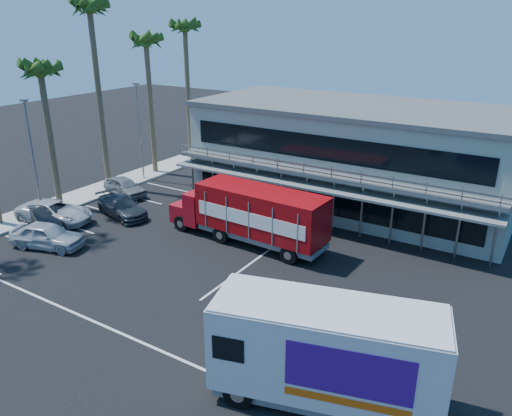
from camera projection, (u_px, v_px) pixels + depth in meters
The scene contains 16 objects.
ground at pixel (193, 273), 27.00m from camera, with size 120.00×120.00×0.00m, color black.
building at pixel (353, 155), 36.05m from camera, with size 22.40×12.00×7.30m.
curb_strip at pixel (91, 193), 39.14m from camera, with size 3.00×32.00×0.16m, color #A5A399.
palm_c at pixel (41, 77), 33.45m from camera, with size 2.80×2.80×10.75m.
palm_d at pixel (91, 20), 36.28m from camera, with size 2.80×2.80×14.75m.
palm_e at pixel (146, 49), 40.79m from camera, with size 2.80×2.80×12.25m.
palm_f at pixel (185, 35), 45.03m from camera, with size 2.80×2.80×13.25m.
light_pole_near at pixel (32, 153), 33.21m from camera, with size 0.50×0.25×8.09m.
light_pole_far at pixel (140, 127), 41.13m from camera, with size 0.50×0.25×8.09m.
red_truck at pixel (251, 213), 30.04m from camera, with size 10.62×2.97×3.54m.
white_van at pixel (326, 352), 17.36m from camera, with size 8.40×4.74×3.89m.
parked_car_a at pixel (47, 235), 29.84m from camera, with size 1.80×4.48×1.53m, color #B0B2B8.
parked_car_b at pixel (44, 216), 32.92m from camera, with size 1.44×4.13×1.36m, color black.
parked_car_c at pixel (55, 212), 33.55m from camera, with size 2.42×5.25×1.46m, color #BDBDBF.
parked_car_d at pixel (122, 207), 34.62m from camera, with size 1.90×4.68×1.36m, color #292F37.
parked_car_e at pixel (125, 187), 38.63m from camera, with size 1.66×4.14×1.41m, color slate.
Camera 1 is at (15.56, -18.52, 12.96)m, focal length 35.00 mm.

